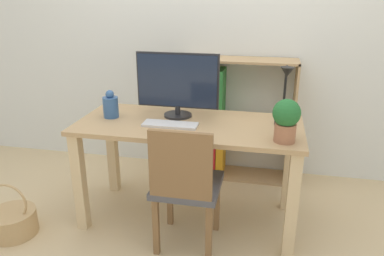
% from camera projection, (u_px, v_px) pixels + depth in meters
% --- Properties ---
extents(ground_plane, '(10.00, 10.00, 0.00)m').
position_uv_depth(ground_plane, '(189.00, 217.00, 2.71)').
color(ground_plane, '#CCB284').
extents(wall_back, '(8.00, 0.05, 2.60)m').
position_uv_depth(wall_back, '(212.00, 21.00, 3.09)').
color(wall_back, silver).
rests_on(wall_back, ground_plane).
extents(desk, '(1.47, 0.65, 0.72)m').
position_uv_depth(desk, '(189.00, 141.00, 2.50)').
color(desk, tan).
rests_on(desk, ground_plane).
extents(monitor, '(0.56, 0.19, 0.44)m').
position_uv_depth(monitor, '(177.00, 83.00, 2.51)').
color(monitor, '#232326').
rests_on(monitor, desk).
extents(keyboard, '(0.35, 0.12, 0.02)m').
position_uv_depth(keyboard, '(170.00, 125.00, 2.40)').
color(keyboard, silver).
rests_on(keyboard, desk).
extents(vase, '(0.10, 0.10, 0.19)m').
position_uv_depth(vase, '(111.00, 106.00, 2.54)').
color(vase, '#33598C').
rests_on(vase, desk).
extents(desk_lamp, '(0.10, 0.19, 0.39)m').
position_uv_depth(desk_lamp, '(285.00, 91.00, 2.30)').
color(desk_lamp, black).
rests_on(desk_lamp, desk).
extents(potted_plant, '(0.16, 0.16, 0.25)m').
position_uv_depth(potted_plant, '(286.00, 119.00, 2.11)').
color(potted_plant, '#9E6647').
rests_on(potted_plant, desk).
extents(chair, '(0.40, 0.40, 0.83)m').
position_uv_depth(chair, '(185.00, 184.00, 2.24)').
color(chair, '#4C4C51').
rests_on(chair, ground_plane).
extents(bookshelf, '(0.91, 0.28, 1.03)m').
position_uv_depth(bookshelf, '(217.00, 123.00, 3.19)').
color(bookshelf, tan).
rests_on(bookshelf, ground_plane).
extents(basket, '(0.31, 0.31, 0.37)m').
position_uv_depth(basket, '(13.00, 221.00, 2.49)').
color(basket, tan).
rests_on(basket, ground_plane).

